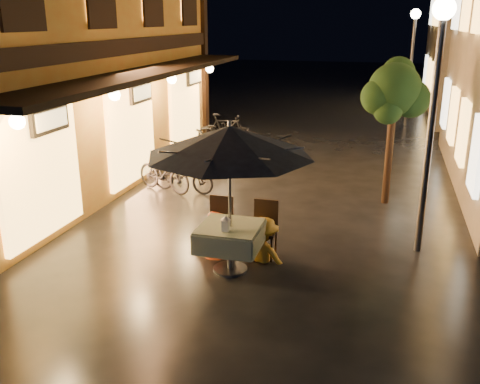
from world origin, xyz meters
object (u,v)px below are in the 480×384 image
(cafe_table, at_px, (230,237))
(table_lantern, at_px, (226,223))
(streetlamp_near, at_px, (436,83))
(patio_umbrella, at_px, (229,141))
(bicycle_0, at_px, (183,175))
(person_yellow, at_px, (264,219))
(person_orange, at_px, (214,213))

(cafe_table, xyz_separation_m, table_lantern, (-0.00, -0.23, 0.33))
(streetlamp_near, xyz_separation_m, patio_umbrella, (-2.97, -1.63, -0.77))
(cafe_table, bearing_deg, bicycle_0, 121.32)
(streetlamp_near, xyz_separation_m, table_lantern, (-2.97, -1.86, -2.00))
(table_lantern, distance_m, bicycle_0, 4.53)
(patio_umbrella, xyz_separation_m, table_lantern, (0.00, -0.23, -1.23))
(streetlamp_near, distance_m, cafe_table, 4.11)
(person_yellow, bearing_deg, cafe_table, 64.23)
(patio_umbrella, xyz_separation_m, person_yellow, (0.42, 0.56, -1.42))
(streetlamp_near, bearing_deg, person_yellow, -157.29)
(person_yellow, distance_m, bicycle_0, 4.10)
(patio_umbrella, height_order, bicycle_0, patio_umbrella)
(person_orange, height_order, bicycle_0, person_orange)
(cafe_table, bearing_deg, streetlamp_near, 28.69)
(bicycle_0, bearing_deg, person_orange, -142.92)
(person_orange, relative_size, person_yellow, 1.05)
(patio_umbrella, distance_m, table_lantern, 1.25)
(table_lantern, bearing_deg, cafe_table, 90.00)
(cafe_table, relative_size, patio_umbrella, 0.38)
(table_lantern, xyz_separation_m, bicycle_0, (-2.23, 3.91, -0.50))
(cafe_table, distance_m, bicycle_0, 4.30)
(table_lantern, distance_m, person_orange, 0.91)
(cafe_table, distance_m, person_orange, 0.72)
(table_lantern, relative_size, bicycle_0, 0.16)
(streetlamp_near, xyz_separation_m, person_yellow, (-2.55, -1.07, -2.19))
(streetlamp_near, distance_m, person_yellow, 3.53)
(cafe_table, height_order, bicycle_0, bicycle_0)
(patio_umbrella, xyz_separation_m, bicycle_0, (-2.23, 3.67, -1.73))
(streetlamp_near, height_order, patio_umbrella, streetlamp_near)
(streetlamp_near, distance_m, patio_umbrella, 3.48)
(cafe_table, height_order, person_orange, person_orange)
(person_yellow, bearing_deg, streetlamp_near, -145.98)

